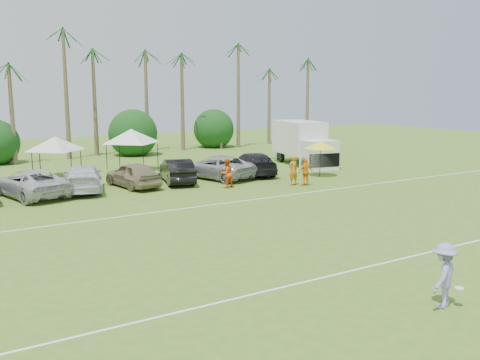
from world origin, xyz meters
TOP-DOWN VIEW (x-y plane):
  - ground at (0.00, 0.00)m, footprint 120.00×120.00m
  - field_lines at (0.00, 8.00)m, footprint 80.00×12.10m
  - palm_tree_4 at (-4.00, 38.00)m, footprint 2.40×2.40m
  - palm_tree_5 at (0.00, 38.00)m, footprint 2.40×2.40m
  - palm_tree_6 at (4.00, 38.00)m, footprint 2.40×2.40m
  - palm_tree_7 at (8.00, 38.00)m, footprint 2.40×2.40m
  - palm_tree_8 at (13.00, 38.00)m, footprint 2.40×2.40m
  - palm_tree_9 at (18.00, 38.00)m, footprint 2.40×2.40m
  - palm_tree_10 at (23.00, 38.00)m, footprint 2.40×2.40m
  - palm_tree_11 at (27.00, 38.00)m, footprint 2.40×2.40m
  - bush_tree_2 at (6.00, 39.00)m, footprint 4.00×4.00m
  - bush_tree_3 at (16.00, 39.00)m, footprint 4.00×4.00m
  - sideline_player_a at (9.16, 16.52)m, footprint 0.77×0.53m
  - sideline_player_b at (4.98, 18.05)m, footprint 1.01×0.84m
  - sideline_player_c at (9.76, 15.95)m, footprint 1.08×0.46m
  - box_truck at (15.75, 23.70)m, footprint 3.85×7.33m
  - canopy_tent_left at (-3.37, 27.77)m, footprint 4.26×4.26m
  - canopy_tent_right at (2.45, 28.27)m, footprint 4.65×4.65m
  - market_umbrella at (13.01, 18.37)m, footprint 2.29×2.29m
  - frisbee_player at (0.66, -1.71)m, footprint 1.42×1.12m
  - parked_car_2 at (-6.31, 21.55)m, footprint 3.99×6.37m
  - parked_car_3 at (-3.18, 21.73)m, footprint 3.80×6.07m
  - parked_car_4 at (-0.06, 21.42)m, footprint 2.56×5.03m
  - parked_car_5 at (3.07, 21.42)m, footprint 2.98×5.26m
  - parked_car_6 at (6.20, 21.56)m, footprint 4.23×6.42m
  - parked_car_7 at (9.32, 21.65)m, footprint 3.50×6.02m

SIDE VIEW (x-z plane):
  - ground at x=0.00m, z-range 0.00..0.00m
  - field_lines at x=0.00m, z-range 0.00..0.01m
  - parked_car_2 at x=-6.31m, z-range 0.00..1.64m
  - parked_car_3 at x=-3.18m, z-range 0.00..1.64m
  - parked_car_4 at x=-0.06m, z-range 0.00..1.64m
  - parked_car_5 at x=3.07m, z-range 0.00..1.64m
  - parked_car_6 at x=6.20m, z-range 0.00..1.64m
  - parked_car_7 at x=9.32m, z-range 0.00..1.64m
  - sideline_player_c at x=9.76m, z-range 0.00..1.83m
  - sideline_player_b at x=4.98m, z-range 0.00..1.89m
  - frisbee_player at x=0.66m, z-range 0.00..1.93m
  - sideline_player_a at x=9.16m, z-range 0.00..2.01m
  - bush_tree_2 at x=6.00m, z-range -0.20..3.80m
  - bush_tree_3 at x=16.00m, z-range -0.20..3.80m
  - box_truck at x=15.75m, z-range 0.13..3.72m
  - market_umbrella at x=13.01m, z-range 1.01..3.57m
  - canopy_tent_left at x=-3.37m, z-range 1.23..4.68m
  - canopy_tent_right at x=2.45m, z-range 1.34..5.11m
  - palm_tree_4 at x=-4.00m, z-range 3.03..11.93m
  - palm_tree_8 at x=13.00m, z-range 3.03..11.93m
  - palm_tree_5 at x=0.00m, z-range 3.40..13.30m
  - palm_tree_9 at x=18.00m, z-range 3.40..13.30m
  - palm_tree_6 at x=4.00m, z-range 3.76..14.66m
  - palm_tree_10 at x=23.00m, z-range 3.76..14.66m
  - palm_tree_7 at x=8.00m, z-range 4.11..16.01m
  - palm_tree_11 at x=27.00m, z-range 4.11..16.01m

